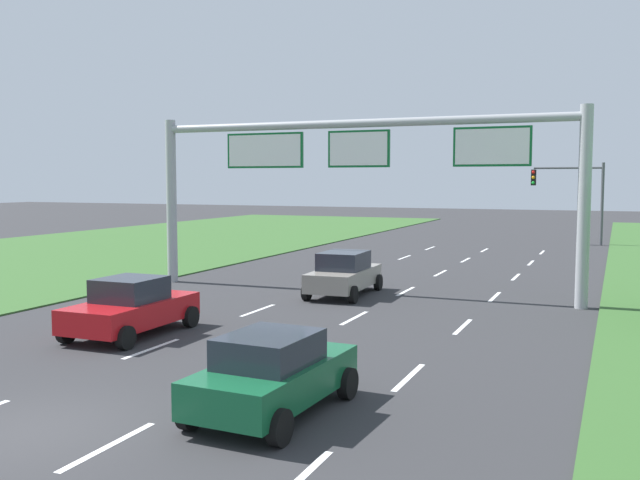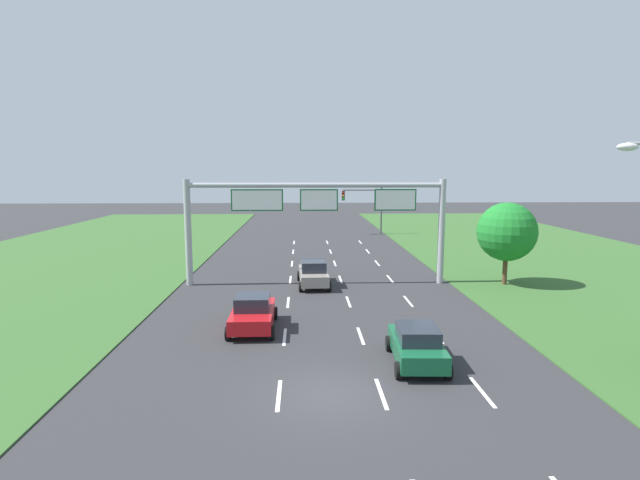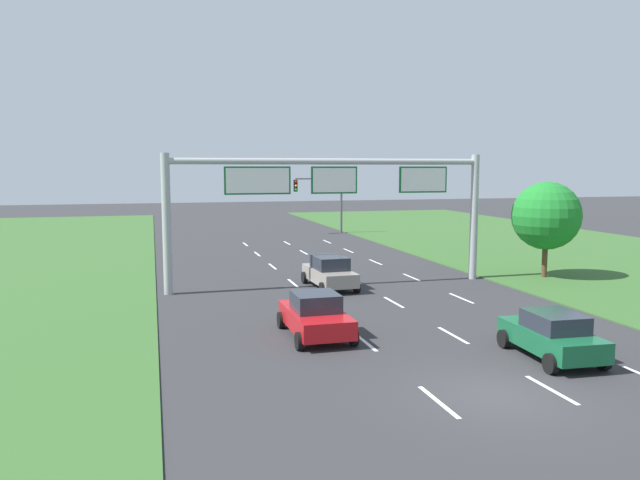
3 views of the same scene
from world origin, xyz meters
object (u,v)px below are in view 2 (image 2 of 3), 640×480
at_px(car_near_red, 253,313).
at_px(roadside_tree_mid, 507,232).
at_px(traffic_light_mast, 365,202).
at_px(car_mid_lane, 417,345).
at_px(car_lead_silver, 313,273).
at_px(sign_gantry, 317,210).

height_order(car_near_red, roadside_tree_mid, roadside_tree_mid).
xyz_separation_m(car_near_red, traffic_light_mast, (9.82, 35.17, 3.06)).
bearing_deg(traffic_light_mast, roadside_tree_mid, -77.26).
xyz_separation_m(car_near_red, car_mid_lane, (6.85, -4.63, -0.01)).
bearing_deg(car_near_red, roadside_tree_mid, 28.47).
bearing_deg(car_lead_silver, roadside_tree_mid, -3.50).
bearing_deg(sign_gantry, roadside_tree_mid, -3.71).
bearing_deg(car_mid_lane, roadside_tree_mid, 58.88).
relative_size(car_lead_silver, car_mid_lane, 1.10).
height_order(sign_gantry, traffic_light_mast, sign_gantry).
relative_size(car_near_red, car_mid_lane, 1.04).
relative_size(sign_gantry, roadside_tree_mid, 3.13).
bearing_deg(car_mid_lane, sign_gantry, 106.67).
relative_size(car_lead_silver, roadside_tree_mid, 0.81).
height_order(car_mid_lane, roadside_tree_mid, roadside_tree_mid).
bearing_deg(roadside_tree_mid, sign_gantry, 176.29).
bearing_deg(car_mid_lane, car_lead_silver, 108.17).
bearing_deg(traffic_light_mast, car_lead_silver, -104.38).
height_order(car_lead_silver, traffic_light_mast, traffic_light_mast).
bearing_deg(car_near_red, sign_gantry, 70.20).
height_order(car_lead_silver, sign_gantry, sign_gantry).
distance_m(sign_gantry, roadside_tree_mid, 12.55).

